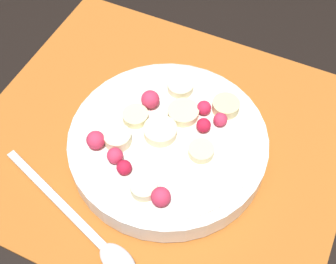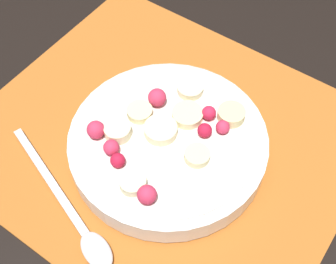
# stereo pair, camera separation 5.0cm
# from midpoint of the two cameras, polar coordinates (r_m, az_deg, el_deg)

# --- Properties ---
(ground_plane) EXTENTS (3.00, 3.00, 0.00)m
(ground_plane) POSITION_cam_midpoint_polar(r_m,az_deg,el_deg) (0.55, -3.40, -1.21)
(ground_plane) COLOR black
(placemat) EXTENTS (0.43, 0.37, 0.01)m
(placemat) POSITION_cam_midpoint_polar(r_m,az_deg,el_deg) (0.55, -3.42, -1.03)
(placemat) COLOR #B26023
(placemat) RESTS_ON ground_plane
(fruit_bowl) EXTENTS (0.22, 0.22, 0.05)m
(fruit_bowl) POSITION_cam_midpoint_polar(r_m,az_deg,el_deg) (0.52, -2.80, -1.39)
(fruit_bowl) COLOR white
(fruit_bowl) RESTS_ON placemat
(spoon) EXTENTS (0.20, 0.08, 0.01)m
(spoon) POSITION_cam_midpoint_polar(r_m,az_deg,el_deg) (0.49, -12.18, -12.44)
(spoon) COLOR silver
(spoon) RESTS_ON placemat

